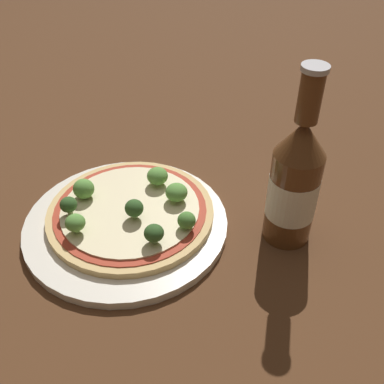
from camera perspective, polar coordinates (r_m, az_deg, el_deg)
ground_plane at (r=0.62m, az=-8.79°, el=-4.44°), size 3.00×3.00×0.00m
plate at (r=0.62m, az=-8.34°, el=-3.79°), size 0.27×0.27×0.01m
pizza at (r=0.62m, az=-7.80°, el=-2.48°), size 0.23×0.23×0.01m
broccoli_floret_0 at (r=0.55m, az=-4.85°, el=-5.25°), size 0.02×0.02×0.03m
broccoli_floret_1 at (r=0.63m, az=-13.59°, el=0.39°), size 0.03×0.03×0.03m
broccoli_floret_2 at (r=0.64m, az=-4.41°, el=2.03°), size 0.03×0.03×0.03m
broccoli_floret_3 at (r=0.61m, az=-15.40°, el=-1.59°), size 0.02×0.02×0.03m
broccoli_floret_4 at (r=0.61m, az=-1.98°, el=-0.05°), size 0.03×0.03×0.03m
broccoli_floret_5 at (r=0.58m, az=-14.60°, el=-3.82°), size 0.03×0.03×0.03m
broccoli_floret_6 at (r=0.59m, az=-7.36°, el=-2.07°), size 0.02×0.02×0.03m
broccoli_floret_7 at (r=0.57m, az=-0.69°, el=-3.64°), size 0.02×0.02×0.02m
beer_bottle at (r=0.56m, az=12.88°, el=1.20°), size 0.06×0.06×0.24m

